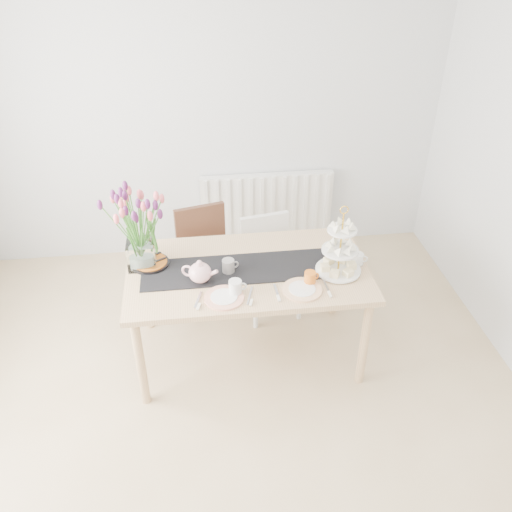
{
  "coord_description": "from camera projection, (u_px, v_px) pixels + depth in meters",
  "views": [
    {
      "loc": [
        -0.14,
        -2.14,
        2.83
      ],
      "look_at": [
        0.22,
        0.72,
        0.88
      ],
      "focal_mm": 38.0,
      "sensor_mm": 36.0,
      "label": 1
    }
  ],
  "objects": [
    {
      "name": "teapot",
      "position": [
        200.0,
        273.0,
        3.43
      ],
      "size": [
        0.29,
        0.26,
        0.15
      ],
      "primitive_type": null,
      "rotation": [
        0.0,
        0.0,
        -0.36
      ],
      "color": "silver",
      "rests_on": "dining_table"
    },
    {
      "name": "table_runner",
      "position": [
        248.0,
        268.0,
        3.59
      ],
      "size": [
        1.4,
        0.35,
        0.01
      ],
      "primitive_type": "cube",
      "color": "black",
      "rests_on": "dining_table"
    },
    {
      "name": "dining_table",
      "position": [
        248.0,
        278.0,
        3.63
      ],
      "size": [
        1.6,
        0.9,
        0.75
      ],
      "color": "tan",
      "rests_on": "ground"
    },
    {
      "name": "chair_white",
      "position": [
        268.0,
        258.0,
        4.23
      ],
      "size": [
        0.45,
        0.45,
        0.78
      ],
      "rotation": [
        0.0,
        0.0,
        0.18
      ],
      "color": "silver",
      "rests_on": "ground"
    },
    {
      "name": "tart_tin",
      "position": [
        151.0,
        263.0,
        3.62
      ],
      "size": [
        0.25,
        0.25,
        0.03
      ],
      "rotation": [
        0.0,
        0.0,
        0.24
      ],
      "color": "black",
      "rests_on": "dining_table"
    },
    {
      "name": "radiator",
      "position": [
        267.0,
        204.0,
        4.96
      ],
      "size": [
        1.2,
        0.08,
        0.6
      ],
      "primitive_type": "cube",
      "color": "white",
      "rests_on": "room_shell"
    },
    {
      "name": "cake_stand",
      "position": [
        339.0,
        256.0,
        3.5
      ],
      "size": [
        0.3,
        0.3,
        0.44
      ],
      "rotation": [
        0.0,
        0.0,
        0.03
      ],
      "color": "gold",
      "rests_on": "dining_table"
    },
    {
      "name": "plate_right",
      "position": [
        302.0,
        290.0,
        3.39
      ],
      "size": [
        0.26,
        0.26,
        0.01
      ],
      "primitive_type": "cylinder",
      "rotation": [
        0.0,
        0.0,
        0.05
      ],
      "color": "white",
      "rests_on": "dining_table"
    },
    {
      "name": "mug_orange",
      "position": [
        310.0,
        278.0,
        3.43
      ],
      "size": [
        0.1,
        0.1,
        0.09
      ],
      "primitive_type": "cylinder",
      "rotation": [
        0.0,
        0.0,
        0.35
      ],
      "color": "orange",
      "rests_on": "dining_table"
    },
    {
      "name": "mug_white",
      "position": [
        235.0,
        287.0,
        3.34
      ],
      "size": [
        0.09,
        0.09,
        0.1
      ],
      "primitive_type": "cylinder",
      "rotation": [
        0.0,
        0.0,
        0.1
      ],
      "color": "silver",
      "rests_on": "dining_table"
    },
    {
      "name": "cream_jug",
      "position": [
        357.0,
        259.0,
        3.62
      ],
      "size": [
        0.1,
        0.1,
        0.08
      ],
      "primitive_type": "cylinder",
      "rotation": [
        0.0,
        0.0,
        -0.27
      ],
      "color": "silver",
      "rests_on": "dining_table"
    },
    {
      "name": "mug_grey",
      "position": [
        228.0,
        266.0,
        3.53
      ],
      "size": [
        0.1,
        0.1,
        0.1
      ],
      "primitive_type": "cylinder",
      "rotation": [
        0.0,
        0.0,
        0.27
      ],
      "color": "gray",
      "rests_on": "dining_table"
    },
    {
      "name": "room_shell",
      "position": [
        230.0,
        270.0,
        2.63
      ],
      "size": [
        4.5,
        4.5,
        4.5
      ],
      "color": "tan",
      "rests_on": "ground"
    },
    {
      "name": "plate_left",
      "position": [
        224.0,
        298.0,
        3.33
      ],
      "size": [
        0.31,
        0.31,
        0.01
      ],
      "primitive_type": "cylinder",
      "rotation": [
        0.0,
        0.0,
        -0.28
      ],
      "color": "silver",
      "rests_on": "dining_table"
    },
    {
      "name": "chair_brown",
      "position": [
        205.0,
        250.0,
        4.29
      ],
      "size": [
        0.49,
        0.49,
        0.81
      ],
      "rotation": [
        0.0,
        0.0,
        0.24
      ],
      "color": "#3C2116",
      "rests_on": "ground"
    },
    {
      "name": "tulip_vase",
      "position": [
        137.0,
        217.0,
        3.42
      ],
      "size": [
        0.67,
        0.67,
        0.58
      ],
      "rotation": [
        0.0,
        0.0,
        0.34
      ],
      "color": "silver",
      "rests_on": "dining_table"
    }
  ]
}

